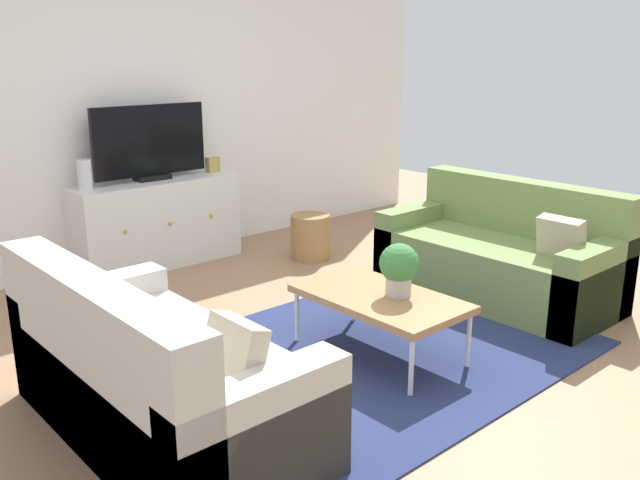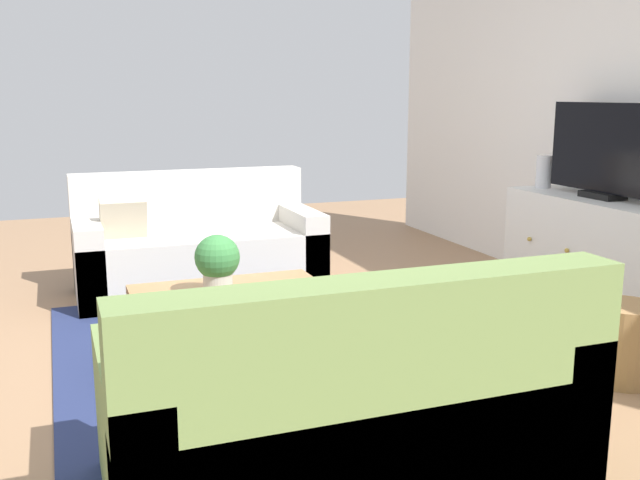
# 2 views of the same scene
# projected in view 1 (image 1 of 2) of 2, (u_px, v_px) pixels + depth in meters

# --- Properties ---
(ground_plane) EXTENTS (10.00, 10.00, 0.00)m
(ground_plane) POSITION_uv_depth(u_px,v_px,m) (353.00, 344.00, 4.17)
(ground_plane) COLOR #997251
(wall_back) EXTENTS (6.40, 0.12, 2.70)m
(wall_back) POSITION_uv_depth(u_px,v_px,m) (141.00, 100.00, 5.63)
(wall_back) COLOR white
(wall_back) RESTS_ON ground_plane
(area_rug) EXTENTS (2.50, 1.90, 0.01)m
(area_rug) POSITION_uv_depth(u_px,v_px,m) (371.00, 351.00, 4.06)
(area_rug) COLOR navy
(area_rug) RESTS_ON ground_plane
(couch_left_side) EXTENTS (0.82, 1.68, 0.83)m
(couch_left_side) POSITION_uv_depth(u_px,v_px,m) (149.00, 382.00, 3.10)
(couch_left_side) COLOR beige
(couch_left_side) RESTS_ON ground_plane
(couch_right_side) EXTENTS (0.82, 1.68, 0.83)m
(couch_right_side) POSITION_uv_depth(u_px,v_px,m) (503.00, 258.00, 4.94)
(couch_right_side) COLOR olive
(couch_right_side) RESTS_ON ground_plane
(coffee_table) EXTENTS (0.57, 1.00, 0.38)m
(coffee_table) POSITION_uv_depth(u_px,v_px,m) (380.00, 300.00, 3.94)
(coffee_table) COLOR #A37547
(coffee_table) RESTS_ON ground_plane
(potted_plant) EXTENTS (0.23, 0.23, 0.31)m
(potted_plant) POSITION_uv_depth(u_px,v_px,m) (399.00, 267.00, 3.88)
(potted_plant) COLOR #B7B2A8
(potted_plant) RESTS_ON coffee_table
(tv_console) EXTENTS (1.39, 0.47, 0.72)m
(tv_console) POSITION_uv_depth(u_px,v_px,m) (157.00, 223.00, 5.65)
(tv_console) COLOR silver
(tv_console) RESTS_ON ground_plane
(flat_screen_tv) EXTENTS (0.98, 0.16, 0.61)m
(flat_screen_tv) POSITION_uv_depth(u_px,v_px,m) (150.00, 143.00, 5.48)
(flat_screen_tv) COLOR black
(flat_screen_tv) RESTS_ON tv_console
(glass_vase) EXTENTS (0.11, 0.11, 0.23)m
(glass_vase) POSITION_uv_depth(u_px,v_px,m) (85.00, 174.00, 5.15)
(glass_vase) COLOR silver
(glass_vase) RESTS_ON tv_console
(mantel_clock) EXTENTS (0.11, 0.07, 0.13)m
(mantel_clock) POSITION_uv_depth(u_px,v_px,m) (213.00, 164.00, 5.90)
(mantel_clock) COLOR tan
(mantel_clock) RESTS_ON tv_console
(wicker_basket) EXTENTS (0.34, 0.34, 0.39)m
(wicker_basket) POSITION_uv_depth(u_px,v_px,m) (310.00, 237.00, 5.84)
(wicker_basket) COLOR #9E7547
(wicker_basket) RESTS_ON ground_plane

